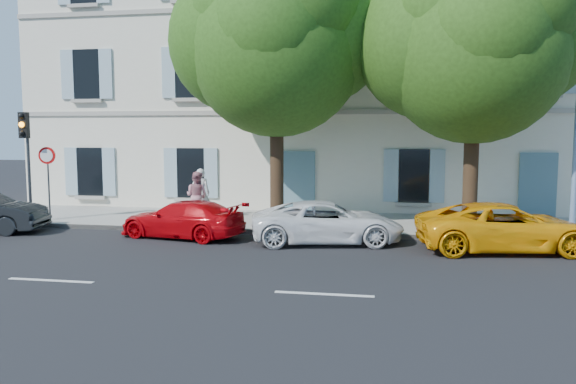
% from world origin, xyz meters
% --- Properties ---
extents(ground, '(90.00, 90.00, 0.00)m').
position_xyz_m(ground, '(0.00, 0.00, 0.00)').
color(ground, black).
extents(sidewalk, '(36.00, 4.50, 0.15)m').
position_xyz_m(sidewalk, '(0.00, 4.45, 0.07)').
color(sidewalk, '#A09E96').
rests_on(sidewalk, ground).
extents(kerb, '(36.00, 0.16, 0.16)m').
position_xyz_m(kerb, '(0.00, 2.28, 0.08)').
color(kerb, '#9E998E').
rests_on(kerb, ground).
extents(building, '(28.00, 7.00, 12.00)m').
position_xyz_m(building, '(0.00, 10.20, 6.00)').
color(building, silver).
rests_on(building, ground).
extents(car_red_coupe, '(4.19, 2.38, 1.14)m').
position_xyz_m(car_red_coupe, '(-4.97, 1.33, 0.57)').
color(car_red_coupe, '#C3050C').
rests_on(car_red_coupe, ground).
extents(car_white_coupe, '(4.72, 2.83, 1.23)m').
position_xyz_m(car_white_coupe, '(-0.49, 1.27, 0.61)').
color(car_white_coupe, white).
rests_on(car_white_coupe, ground).
extents(car_yellow_supercar, '(4.99, 2.83, 1.31)m').
position_xyz_m(car_yellow_supercar, '(4.40, 0.99, 0.66)').
color(car_yellow_supercar, '#F7A30A').
rests_on(car_yellow_supercar, ground).
extents(tree_left, '(5.82, 5.82, 9.03)m').
position_xyz_m(tree_left, '(-2.45, 3.58, 5.96)').
color(tree_left, '#3A2819').
rests_on(tree_left, sidewalk).
extents(tree_right, '(5.55, 5.55, 8.55)m').
position_xyz_m(tree_right, '(3.73, 2.99, 5.63)').
color(tree_right, '#3A2819').
rests_on(tree_right, sidewalk).
extents(traffic_light, '(0.30, 0.43, 3.76)m').
position_xyz_m(traffic_light, '(-11.00, 2.49, 2.87)').
color(traffic_light, '#383A3D').
rests_on(traffic_light, sidewalk).
extents(road_sign, '(0.59, 0.13, 2.57)m').
position_xyz_m(road_sign, '(-10.46, 2.86, 2.01)').
color(road_sign, '#383A3D').
rests_on(road_sign, sidewalk).
extents(pedestrian_a, '(0.70, 0.51, 1.79)m').
position_xyz_m(pedestrian_a, '(-5.41, 4.37, 1.05)').
color(pedestrian_a, silver).
rests_on(pedestrian_a, sidewalk).
extents(pedestrian_b, '(0.95, 0.81, 1.70)m').
position_xyz_m(pedestrian_b, '(-5.40, 3.89, 1.00)').
color(pedestrian_b, '#BC7883').
rests_on(pedestrian_b, sidewalk).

